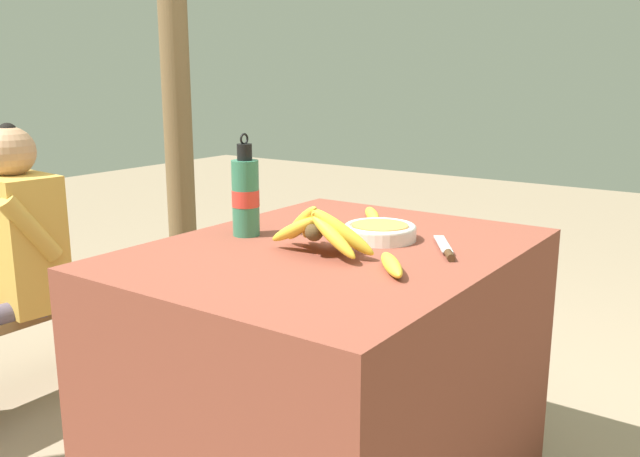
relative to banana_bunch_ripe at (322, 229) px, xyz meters
The scene contains 10 objects.
market_counter 0.45m from the banana_bunch_ripe, 14.97° to the left, with size 1.11×0.87×0.75m.
banana_bunch_ripe is the anchor object (origin of this frame).
serving_bowl 0.22m from the banana_bunch_ripe, 11.32° to the right, with size 0.20×0.20×0.04m.
water_bottle 0.30m from the banana_bunch_ripe, 81.87° to the left, with size 0.08×0.08×0.29m.
loose_banana_front 0.23m from the banana_bunch_ripe, 100.35° to the right, with size 0.16×0.14×0.04m.
loose_banana_side 0.43m from the banana_bunch_ripe, 13.76° to the left, with size 0.16×0.14×0.04m.
knife 0.32m from the banana_bunch_ripe, 54.40° to the right, with size 0.21×0.15×0.02m.
wooden_bench 1.36m from the banana_bunch_ripe, 94.46° to the left, with size 1.50×0.32×0.39m.
seated_vendor 1.27m from the banana_bunch_ripe, 96.29° to the left, with size 0.43×0.41×1.04m.
support_post_far 1.91m from the banana_bunch_ripe, 57.90° to the left, with size 0.14×0.14×2.73m.
Camera 1 is at (-1.43, -0.97, 1.20)m, focal length 38.00 mm.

